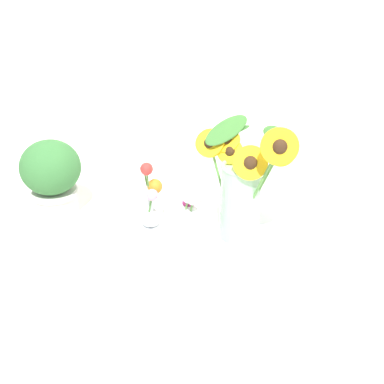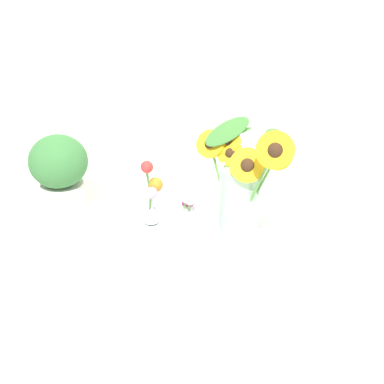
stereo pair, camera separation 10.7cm
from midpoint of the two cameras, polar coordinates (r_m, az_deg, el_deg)
The scene contains 6 objects.
ground_plane at distance 1.24m, azimuth -1.84°, elevation -7.91°, with size 6.00×6.00×0.00m, color silver.
serving_tray at distance 1.31m, azimuth -2.34°, elevation -4.93°, with size 0.51×0.51×0.02m.
mason_jar_sunflowers at distance 1.19m, azimuth 3.76°, elevation 0.38°, with size 0.28×0.22×0.37m.
vase_small_center at distance 1.25m, azimuth -2.95°, elevation -3.32°, with size 0.08×0.09×0.15m.
vase_bulb_right at distance 1.27m, azimuth -7.79°, elevation -0.73°, with size 0.08×0.08×0.21m.
potted_plant at distance 1.43m, azimuth -19.44°, elevation 1.89°, with size 0.18×0.18×0.24m.
Camera 1 is at (0.15, -0.98, 0.75)m, focal length 42.00 mm.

